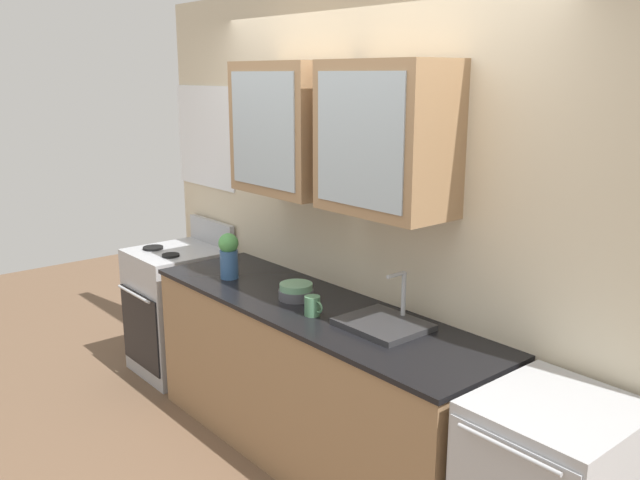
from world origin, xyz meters
name	(u,v)px	position (x,y,z in m)	size (l,w,h in m)	color
ground_plane	(313,454)	(0.00, 0.00, 0.00)	(10.00, 10.00, 0.00)	brown
back_wall_unit	(356,200)	(-0.01, 0.32, 1.47)	(4.00, 0.48, 2.65)	beige
counter	(313,382)	(0.00, 0.00, 0.46)	(2.35, 0.67, 0.92)	#93704C
stove_range	(180,310)	(-1.54, 0.00, 0.47)	(0.59, 0.68, 1.10)	#ADAFB5
sink_faucet	(384,323)	(0.49, 0.06, 0.94)	(0.42, 0.35, 0.27)	#2D2D30
bowl_stack	(296,291)	(-0.14, -0.01, 0.97)	(0.20, 0.20, 0.09)	#4C4C54
vase	(229,255)	(-0.72, -0.08, 1.07)	(0.12, 0.12, 0.29)	#33598C
cup_near_sink	(313,306)	(0.13, -0.11, 0.97)	(0.12, 0.08, 0.10)	#4C7F59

